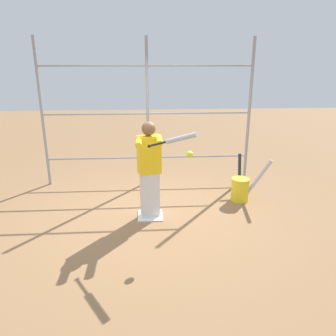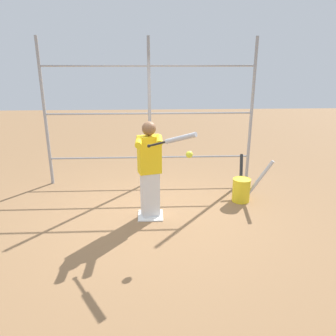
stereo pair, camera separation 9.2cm
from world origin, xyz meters
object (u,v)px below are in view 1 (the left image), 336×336
softball_in_flight (190,154)px  bat_bucket (241,188)px  batter (149,168)px  baseball_bat_swinging (177,139)px

softball_in_flight → bat_bucket: size_ratio=0.12×
batter → baseball_bat_swinging: baseball_bat_swinging is taller
batter → softball_in_flight: 0.86m
batter → baseball_bat_swinging: 0.98m
baseball_bat_swinging → bat_bucket: bearing=-136.1°
baseball_bat_swinging → softball_in_flight: bearing=-145.8°
batter → bat_bucket: 1.84m
batter → bat_bucket: size_ratio=1.89×
batter → bat_bucket: batter is taller
baseball_bat_swinging → bat_bucket: 2.15m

